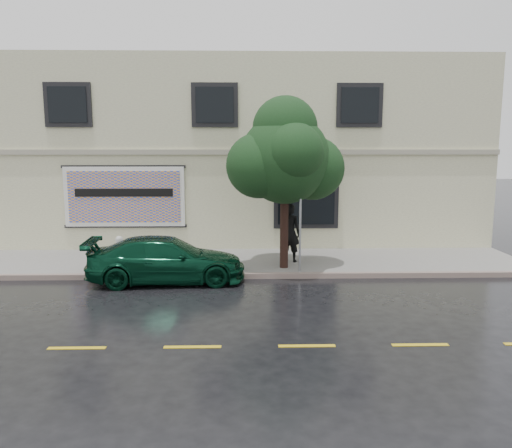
{
  "coord_description": "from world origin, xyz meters",
  "views": [
    {
      "loc": [
        1.0,
        -12.59,
        3.81
      ],
      "look_at": [
        1.35,
        2.2,
        1.49
      ],
      "focal_mm": 35.0,
      "sensor_mm": 36.0,
      "label": 1
    }
  ],
  "objects_px": {
    "car": "(167,260)",
    "fire_hydrant": "(120,249)",
    "street_tree": "(285,159)",
    "pedestrian": "(290,233)"
  },
  "relations": [
    {
      "from": "car",
      "to": "fire_hydrant",
      "type": "distance_m",
      "value": 2.52
    },
    {
      "from": "pedestrian",
      "to": "fire_hydrant",
      "type": "height_order",
      "value": "pedestrian"
    },
    {
      "from": "car",
      "to": "street_tree",
      "type": "relative_size",
      "value": 0.95
    },
    {
      "from": "street_tree",
      "to": "fire_hydrant",
      "type": "height_order",
      "value": "street_tree"
    },
    {
      "from": "street_tree",
      "to": "car",
      "type": "bearing_deg",
      "value": -163.61
    },
    {
      "from": "fire_hydrant",
      "to": "car",
      "type": "bearing_deg",
      "value": -51.16
    },
    {
      "from": "car",
      "to": "fire_hydrant",
      "type": "height_order",
      "value": "car"
    },
    {
      "from": "car",
      "to": "pedestrian",
      "type": "bearing_deg",
      "value": -67.64
    },
    {
      "from": "street_tree",
      "to": "pedestrian",
      "type": "bearing_deg",
      "value": 73.06
    },
    {
      "from": "car",
      "to": "street_tree",
      "type": "distance_m",
      "value": 4.5
    }
  ]
}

